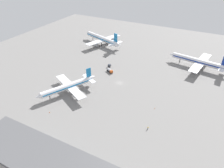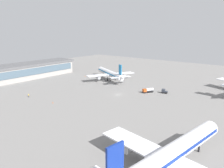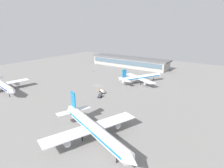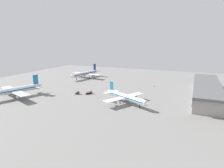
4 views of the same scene
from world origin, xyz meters
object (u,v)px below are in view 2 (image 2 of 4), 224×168
fuel_truck (148,90)px  safety_cone_near_gate (85,76)px  airplane_taxiing (171,154)px  safety_cone_mid_apron (53,103)px  ground_crew_worker (29,95)px  baggage_tug (164,91)px  airplane_at_gate (110,73)px

fuel_truck → safety_cone_near_gate: (-8.68, -58.62, -1.09)m
airplane_taxiing → safety_cone_near_gate: airplane_taxiing is taller
airplane_taxiing → safety_cone_mid_apron: 67.78m
fuel_truck → ground_crew_worker: size_ratio=3.85×
fuel_truck → safety_cone_mid_apron: fuel_truck is taller
safety_cone_near_gate → safety_cone_mid_apron: size_ratio=1.00×
airplane_taxiing → ground_crew_worker: (-13.10, -83.88, -4.59)m
baggage_tug → ground_crew_worker: size_ratio=2.14×
airplane_taxiing → safety_cone_mid_apron: airplane_taxiing is taller
baggage_tug → safety_cone_near_gate: 66.40m
airplane_at_gate → airplane_taxiing: size_ratio=0.81×
airplane_at_gate → airplane_taxiing: 103.72m
airplane_at_gate → baggage_tug: airplane_at_gate is taller
airplane_at_gate → baggage_tug: bearing=-161.7°
airplane_at_gate → safety_cone_near_gate: bearing=34.3°
baggage_tug → fuel_truck: (4.47, -7.64, 0.23)m
baggage_tug → airplane_at_gate: bearing=-23.8°
ground_crew_worker → safety_cone_near_gate: ground_crew_worker is taller
fuel_truck → safety_cone_near_gate: fuel_truck is taller
fuel_truck → airplane_at_gate: bearing=-78.3°
ground_crew_worker → safety_cone_near_gate: 56.79m
airplane_at_gate → safety_cone_near_gate: airplane_at_gate is taller
airplane_taxiing → airplane_at_gate: bearing=56.3°
airplane_taxiing → baggage_tug: airplane_taxiing is taller
baggage_tug → fuel_truck: size_ratio=0.56×
fuel_truck → baggage_tug: bearing=149.3°
safety_cone_near_gate → airplane_taxiing: bearing=55.1°
airplane_taxiing → safety_cone_near_gate: (-68.19, -97.66, -5.14)m
ground_crew_worker → baggage_tug: bearing=-176.2°
airplane_taxiing → baggage_tug: bearing=35.6°
airplane_at_gate → baggage_tug: 44.96m
airplane_at_gate → ground_crew_worker: 58.55m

